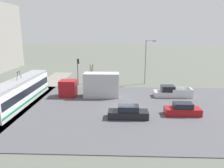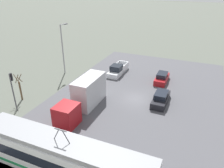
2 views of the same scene
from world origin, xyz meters
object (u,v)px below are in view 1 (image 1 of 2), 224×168
at_px(street_tree, 92,75).
at_px(traffic_light_pole, 78,68).
at_px(light_rail_tram, 20,92).
at_px(sedan_car_0, 128,113).
at_px(sedan_car_1, 183,110).
at_px(street_lamp_near_crossing, 147,59).
at_px(box_truck, 93,86).
at_px(pickup_truck, 172,92).

bearing_deg(street_tree, traffic_light_pole, 121.79).
bearing_deg(traffic_light_pole, light_rail_tram, 152.17).
xyz_separation_m(sedan_car_0, traffic_light_pole, (16.59, 9.12, 2.61)).
height_order(sedan_car_1, street_tree, street_tree).
xyz_separation_m(sedan_car_0, street_lamp_near_crossing, (18.19, -4.09, 4.21)).
bearing_deg(box_truck, pickup_truck, -88.15).
bearing_deg(sedan_car_1, street_lamp_near_crossing, 8.95).
bearing_deg(pickup_truck, street_lamp_near_crossing, 19.31).
height_order(light_rail_tram, traffic_light_pole, traffic_light_pole).
distance_m(sedan_car_0, traffic_light_pole, 19.11).
distance_m(pickup_truck, sedan_car_1, 7.94).
bearing_deg(light_rail_tram, pickup_truck, -79.42).
bearing_deg(box_truck, traffic_light_pole, 26.55).
height_order(box_truck, street_tree, street_tree).
xyz_separation_m(light_rail_tram, sedan_car_1, (-3.73, -22.00, -1.06)).
bearing_deg(traffic_light_pole, sedan_car_0, -151.19).
distance_m(pickup_truck, traffic_light_pole, 18.14).
xyz_separation_m(box_truck, street_lamp_near_crossing, (9.40, -9.31, 3.10)).
bearing_deg(sedan_car_1, sedan_car_0, 100.57).
bearing_deg(sedan_car_0, pickup_truck, 141.76).
bearing_deg(sedan_car_0, street_lamp_near_crossing, 167.33).
distance_m(traffic_light_pole, street_lamp_near_crossing, 13.40).
xyz_separation_m(box_truck, pickup_truck, (0.40, -12.46, -1.09)).
height_order(box_truck, sedan_car_1, box_truck).
relative_size(traffic_light_pole, street_tree, 1.32).
bearing_deg(street_lamp_near_crossing, sedan_car_0, 167.33).
bearing_deg(sedan_car_0, box_truck, -149.27).
relative_size(box_truck, street_lamp_near_crossing, 1.09).
distance_m(box_truck, traffic_light_pole, 8.85).
bearing_deg(traffic_light_pole, street_tree, -58.21).
height_order(pickup_truck, sedan_car_1, pickup_truck).
bearing_deg(pickup_truck, traffic_light_pole, 65.67).
bearing_deg(sedan_car_1, box_truck, 57.86).
height_order(light_rail_tram, street_tree, light_rail_tram).
bearing_deg(street_tree, box_truck, -170.78).
distance_m(sedan_car_0, street_tree, 19.31).
bearing_deg(sedan_car_1, pickup_truck, -3.51).
distance_m(sedan_car_1, traffic_light_pole, 22.22).
height_order(box_truck, pickup_truck, box_truck).
height_order(sedan_car_0, traffic_light_pole, traffic_light_pole).
relative_size(light_rail_tram, street_lamp_near_crossing, 1.82).
distance_m(light_rail_tram, sedan_car_1, 22.34).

